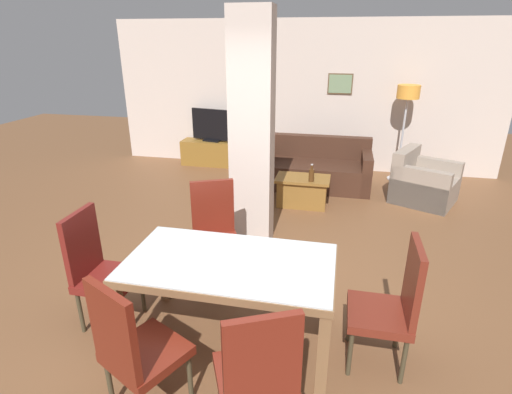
{
  "coord_description": "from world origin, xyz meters",
  "views": [
    {
      "loc": [
        0.77,
        -2.6,
        2.39
      ],
      "look_at": [
        0.0,
        0.98,
        0.91
      ],
      "focal_mm": 28.0,
      "sensor_mm": 36.0,
      "label": 1
    }
  ],
  "objects_px": {
    "dining_chair_head_left": "(98,266)",
    "armchair": "(422,184)",
    "sofa": "(315,170)",
    "tv_stand": "(213,153)",
    "floor_lamp": "(407,100)",
    "dining_chair_far_left": "(215,230)",
    "bottle": "(311,175)",
    "tv_screen": "(212,126)",
    "dining_table": "(230,278)",
    "dining_chair_head_right": "(393,303)",
    "dining_chair_near_left": "(133,346)",
    "dining_chair_near_right": "(258,373)",
    "coffee_table": "(302,191)"
  },
  "relations": [
    {
      "from": "dining_chair_head_left",
      "to": "armchair",
      "type": "bearing_deg",
      "value": 137.86
    },
    {
      "from": "sofa",
      "to": "tv_stand",
      "type": "height_order",
      "value": "sofa"
    },
    {
      "from": "armchair",
      "to": "floor_lamp",
      "type": "relative_size",
      "value": 0.68
    },
    {
      "from": "dining_chair_head_left",
      "to": "dining_chair_far_left",
      "type": "distance_m",
      "value": 1.17
    },
    {
      "from": "bottle",
      "to": "tv_screen",
      "type": "xyz_separation_m",
      "value": [
        -2.09,
        1.84,
        0.24
      ]
    },
    {
      "from": "tv_stand",
      "to": "floor_lamp",
      "type": "bearing_deg",
      "value": -2.53
    },
    {
      "from": "dining_table",
      "to": "dining_chair_head_right",
      "type": "distance_m",
      "value": 1.25
    },
    {
      "from": "dining_chair_near_left",
      "to": "bottle",
      "type": "relative_size",
      "value": 4.05
    },
    {
      "from": "armchair",
      "to": "floor_lamp",
      "type": "distance_m",
      "value": 1.51
    },
    {
      "from": "dining_chair_head_left",
      "to": "tv_stand",
      "type": "bearing_deg",
      "value": -173.92
    },
    {
      "from": "dining_chair_near_right",
      "to": "sofa",
      "type": "height_order",
      "value": "dining_chair_near_right"
    },
    {
      "from": "dining_chair_head_left",
      "to": "floor_lamp",
      "type": "distance_m",
      "value": 5.53
    },
    {
      "from": "dining_chair_near_left",
      "to": "tv_stand",
      "type": "relative_size",
      "value": 0.86
    },
    {
      "from": "sofa",
      "to": "tv_screen",
      "type": "relative_size",
      "value": 2.18
    },
    {
      "from": "dining_chair_near_left",
      "to": "coffee_table",
      "type": "bearing_deg",
      "value": 106.55
    },
    {
      "from": "dining_chair_head_left",
      "to": "sofa",
      "type": "height_order",
      "value": "dining_chair_head_left"
    },
    {
      "from": "bottle",
      "to": "tv_stand",
      "type": "bearing_deg",
      "value": 138.61
    },
    {
      "from": "dining_chair_far_left",
      "to": "dining_chair_near_left",
      "type": "height_order",
      "value": "same"
    },
    {
      "from": "bottle",
      "to": "floor_lamp",
      "type": "xyz_separation_m",
      "value": [
        1.41,
        1.69,
        0.85
      ]
    },
    {
      "from": "dining_table",
      "to": "coffee_table",
      "type": "xyz_separation_m",
      "value": [
        0.27,
        3.03,
        -0.38
      ]
    },
    {
      "from": "dining_chair_far_left",
      "to": "dining_chair_near_right",
      "type": "relative_size",
      "value": 1.0
    },
    {
      "from": "dining_chair_near_right",
      "to": "dining_table",
      "type": "bearing_deg",
      "value": 90.0
    },
    {
      "from": "dining_chair_head_left",
      "to": "bottle",
      "type": "height_order",
      "value": "dining_chair_head_left"
    },
    {
      "from": "armchair",
      "to": "bottle",
      "type": "relative_size",
      "value": 4.29
    },
    {
      "from": "dining_chair_far_left",
      "to": "sofa",
      "type": "distance_m",
      "value": 3.19
    },
    {
      "from": "dining_chair_far_left",
      "to": "dining_chair_head_right",
      "type": "xyz_separation_m",
      "value": [
        1.65,
        -0.87,
        0.0
      ]
    },
    {
      "from": "dining_table",
      "to": "dining_chair_head_left",
      "type": "distance_m",
      "value": 1.18
    },
    {
      "from": "sofa",
      "to": "dining_chair_head_right",
      "type": "bearing_deg",
      "value": 102.15
    },
    {
      "from": "dining_chair_near_right",
      "to": "coffee_table",
      "type": "bearing_deg",
      "value": 66.67
    },
    {
      "from": "dining_chair_near_left",
      "to": "bottle",
      "type": "bearing_deg",
      "value": 104.18
    },
    {
      "from": "dining_table",
      "to": "floor_lamp",
      "type": "height_order",
      "value": "floor_lamp"
    },
    {
      "from": "dining_chair_far_left",
      "to": "tv_stand",
      "type": "relative_size",
      "value": 0.86
    },
    {
      "from": "dining_chair_far_left",
      "to": "floor_lamp",
      "type": "relative_size",
      "value": 0.64
    },
    {
      "from": "sofa",
      "to": "floor_lamp",
      "type": "xyz_separation_m",
      "value": [
        1.42,
        0.62,
        1.12
      ]
    },
    {
      "from": "tv_screen",
      "to": "dining_chair_head_left",
      "type": "bearing_deg",
      "value": 106.76
    },
    {
      "from": "tv_stand",
      "to": "floor_lamp",
      "type": "xyz_separation_m",
      "value": [
        3.5,
        -0.15,
        1.15
      ]
    },
    {
      "from": "dining_chair_head_right",
      "to": "floor_lamp",
      "type": "xyz_separation_m",
      "value": [
        0.57,
        4.57,
        0.84
      ]
    },
    {
      "from": "dining_chair_far_left",
      "to": "dining_chair_near_left",
      "type": "relative_size",
      "value": 1.0
    },
    {
      "from": "armchair",
      "to": "dining_chair_near_right",
      "type": "bearing_deg",
      "value": 4.87
    },
    {
      "from": "tv_stand",
      "to": "dining_chair_head_left",
      "type": "bearing_deg",
      "value": -83.92
    },
    {
      "from": "dining_chair_near_right",
      "to": "armchair",
      "type": "xyz_separation_m",
      "value": [
        1.66,
        4.45,
        -0.28
      ]
    },
    {
      "from": "dining_chair_far_left",
      "to": "dining_chair_near_right",
      "type": "xyz_separation_m",
      "value": [
        0.81,
        -1.73,
        0.0
      ]
    },
    {
      "from": "dining_chair_head_left",
      "to": "bottle",
      "type": "xyz_separation_m",
      "value": [
        1.59,
        2.88,
        -0.02
      ]
    },
    {
      "from": "tv_screen",
      "to": "floor_lamp",
      "type": "relative_size",
      "value": 0.5
    },
    {
      "from": "coffee_table",
      "to": "tv_stand",
      "type": "xyz_separation_m",
      "value": [
        -1.96,
        1.7,
        0.01
      ]
    },
    {
      "from": "dining_chair_head_right",
      "to": "tv_screen",
      "type": "height_order",
      "value": "tv_screen"
    },
    {
      "from": "tv_stand",
      "to": "dining_table",
      "type": "bearing_deg",
      "value": -70.39
    },
    {
      "from": "dining_chair_near_left",
      "to": "tv_screen",
      "type": "distance_m",
      "value": 5.69
    },
    {
      "from": "tv_stand",
      "to": "tv_screen",
      "type": "relative_size",
      "value": 1.47
    },
    {
      "from": "tv_screen",
      "to": "coffee_table",
      "type": "bearing_deg",
      "value": 149.75
    }
  ]
}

